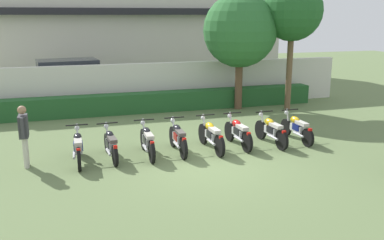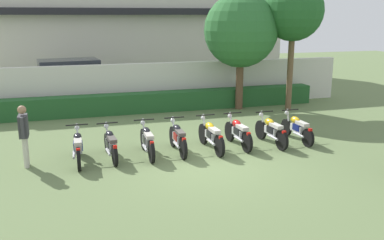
{
  "view_description": "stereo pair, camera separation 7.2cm",
  "coord_description": "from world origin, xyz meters",
  "px_view_note": "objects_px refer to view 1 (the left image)",
  "views": [
    {
      "loc": [
        -3.58,
        -10.19,
        3.93
      ],
      "look_at": [
        0.0,
        1.59,
        0.87
      ],
      "focal_mm": 39.73,
      "sensor_mm": 36.0,
      "label": 1
    },
    {
      "loc": [
        -3.51,
        -10.21,
        3.93
      ],
      "look_at": [
        0.0,
        1.59,
        0.87
      ],
      "focal_mm": 39.73,
      "sensor_mm": 36.0,
      "label": 2
    }
  ],
  "objects_px": {
    "motorcycle_in_row_0": "(78,147)",
    "tree_near_inspector": "(240,31)",
    "motorcycle_in_row_6": "(271,130)",
    "motorcycle_in_row_2": "(147,141)",
    "motorcycle_in_row_7": "(297,128)",
    "motorcycle_in_row_3": "(178,138)",
    "motorcycle_in_row_5": "(238,132)",
    "parked_car": "(72,80)",
    "motorcycle_in_row_1": "(111,144)",
    "motorcycle_in_row_4": "(211,135)",
    "tree_far_side": "(292,12)",
    "inspector_person": "(24,131)"
  },
  "relations": [
    {
      "from": "tree_far_side",
      "to": "inspector_person",
      "type": "bearing_deg",
      "value": -156.85
    },
    {
      "from": "motorcycle_in_row_7",
      "to": "motorcycle_in_row_2",
      "type": "bearing_deg",
      "value": 89.51
    },
    {
      "from": "motorcycle_in_row_0",
      "to": "motorcycle_in_row_3",
      "type": "height_order",
      "value": "motorcycle_in_row_3"
    },
    {
      "from": "motorcycle_in_row_6",
      "to": "motorcycle_in_row_7",
      "type": "height_order",
      "value": "motorcycle_in_row_6"
    },
    {
      "from": "motorcycle_in_row_1",
      "to": "motorcycle_in_row_6",
      "type": "distance_m",
      "value": 4.91
    },
    {
      "from": "parked_car",
      "to": "motorcycle_in_row_2",
      "type": "relative_size",
      "value": 2.49
    },
    {
      "from": "motorcycle_in_row_7",
      "to": "inspector_person",
      "type": "relative_size",
      "value": 1.12
    },
    {
      "from": "tree_near_inspector",
      "to": "motorcycle_in_row_6",
      "type": "height_order",
      "value": "tree_near_inspector"
    },
    {
      "from": "tree_near_inspector",
      "to": "motorcycle_in_row_0",
      "type": "xyz_separation_m",
      "value": [
        -6.84,
        -5.11,
        -2.83
      ]
    },
    {
      "from": "inspector_person",
      "to": "motorcycle_in_row_4",
      "type": "bearing_deg",
      "value": -0.71
    },
    {
      "from": "parked_car",
      "to": "motorcycle_in_row_5",
      "type": "distance_m",
      "value": 10.35
    },
    {
      "from": "tree_far_side",
      "to": "motorcycle_in_row_3",
      "type": "relative_size",
      "value": 2.9
    },
    {
      "from": "tree_far_side",
      "to": "motorcycle_in_row_6",
      "type": "xyz_separation_m",
      "value": [
        -3.06,
        -4.43,
        -3.6
      ]
    },
    {
      "from": "motorcycle_in_row_1",
      "to": "inspector_person",
      "type": "xyz_separation_m",
      "value": [
        -2.22,
        0.02,
        0.54
      ]
    },
    {
      "from": "tree_near_inspector",
      "to": "parked_car",
      "type": "bearing_deg",
      "value": 147.55
    },
    {
      "from": "tree_near_inspector",
      "to": "inspector_person",
      "type": "distance_m",
      "value": 9.86
    },
    {
      "from": "motorcycle_in_row_3",
      "to": "motorcycle_in_row_6",
      "type": "relative_size",
      "value": 0.98
    },
    {
      "from": "motorcycle_in_row_4",
      "to": "inspector_person",
      "type": "height_order",
      "value": "inspector_person"
    },
    {
      "from": "tree_near_inspector",
      "to": "motorcycle_in_row_3",
      "type": "relative_size",
      "value": 2.63
    },
    {
      "from": "motorcycle_in_row_3",
      "to": "motorcycle_in_row_5",
      "type": "distance_m",
      "value": 1.91
    },
    {
      "from": "inspector_person",
      "to": "motorcycle_in_row_1",
      "type": "bearing_deg",
      "value": -0.48
    },
    {
      "from": "motorcycle_in_row_6",
      "to": "tree_near_inspector",
      "type": "bearing_deg",
      "value": -15.39
    },
    {
      "from": "motorcycle_in_row_1",
      "to": "motorcycle_in_row_2",
      "type": "xyz_separation_m",
      "value": [
        1.03,
        -0.04,
        0.02
      ]
    },
    {
      "from": "tree_near_inspector",
      "to": "motorcycle_in_row_1",
      "type": "height_order",
      "value": "tree_near_inspector"
    },
    {
      "from": "motorcycle_in_row_5",
      "to": "motorcycle_in_row_2",
      "type": "bearing_deg",
      "value": 89.57
    },
    {
      "from": "motorcycle_in_row_4",
      "to": "motorcycle_in_row_6",
      "type": "xyz_separation_m",
      "value": [
        1.96,
        -0.02,
        -0.01
      ]
    },
    {
      "from": "motorcycle_in_row_1",
      "to": "motorcycle_in_row_6",
      "type": "bearing_deg",
      "value": -94.34
    },
    {
      "from": "motorcycle_in_row_0",
      "to": "motorcycle_in_row_1",
      "type": "bearing_deg",
      "value": -83.13
    },
    {
      "from": "tree_near_inspector",
      "to": "motorcycle_in_row_2",
      "type": "xyz_separation_m",
      "value": [
        -4.94,
        -5.06,
        -2.83
      ]
    },
    {
      "from": "parked_car",
      "to": "motorcycle_in_row_3",
      "type": "xyz_separation_m",
      "value": [
        2.7,
        -9.31,
        -0.48
      ]
    },
    {
      "from": "tree_far_side",
      "to": "inspector_person",
      "type": "height_order",
      "value": "tree_far_side"
    },
    {
      "from": "motorcycle_in_row_4",
      "to": "motorcycle_in_row_2",
      "type": "bearing_deg",
      "value": 87.63
    },
    {
      "from": "motorcycle_in_row_1",
      "to": "inspector_person",
      "type": "height_order",
      "value": "inspector_person"
    },
    {
      "from": "tree_near_inspector",
      "to": "motorcycle_in_row_1",
      "type": "xyz_separation_m",
      "value": [
        -5.96,
        -5.03,
        -2.85
      ]
    },
    {
      "from": "motorcycle_in_row_1",
      "to": "motorcycle_in_row_4",
      "type": "height_order",
      "value": "motorcycle_in_row_4"
    },
    {
      "from": "motorcycle_in_row_3",
      "to": "motorcycle_in_row_7",
      "type": "relative_size",
      "value": 0.99
    },
    {
      "from": "parked_car",
      "to": "tree_far_side",
      "type": "height_order",
      "value": "tree_far_side"
    },
    {
      "from": "motorcycle_in_row_3",
      "to": "motorcycle_in_row_5",
      "type": "xyz_separation_m",
      "value": [
        1.91,
        0.05,
        -0.0
      ]
    },
    {
      "from": "tree_near_inspector",
      "to": "motorcycle_in_row_4",
      "type": "distance_m",
      "value": 6.55
    },
    {
      "from": "motorcycle_in_row_2",
      "to": "motorcycle_in_row_7",
      "type": "height_order",
      "value": "motorcycle_in_row_2"
    },
    {
      "from": "parked_car",
      "to": "motorcycle_in_row_0",
      "type": "bearing_deg",
      "value": -97.35
    },
    {
      "from": "parked_car",
      "to": "motorcycle_in_row_1",
      "type": "relative_size",
      "value": 2.58
    },
    {
      "from": "motorcycle_in_row_0",
      "to": "tree_near_inspector",
      "type": "bearing_deg",
      "value": -51.97
    },
    {
      "from": "tree_far_side",
      "to": "motorcycle_in_row_7",
      "type": "relative_size",
      "value": 2.87
    },
    {
      "from": "tree_near_inspector",
      "to": "motorcycle_in_row_6",
      "type": "relative_size",
      "value": 2.57
    },
    {
      "from": "motorcycle_in_row_3",
      "to": "motorcycle_in_row_6",
      "type": "height_order",
      "value": "motorcycle_in_row_3"
    },
    {
      "from": "motorcycle_in_row_0",
      "to": "inspector_person",
      "type": "xyz_separation_m",
      "value": [
        -1.34,
        0.1,
        0.52
      ]
    },
    {
      "from": "motorcycle_in_row_3",
      "to": "motorcycle_in_row_6",
      "type": "xyz_separation_m",
      "value": [
        2.97,
        -0.06,
        -0.0
      ]
    },
    {
      "from": "motorcycle_in_row_2",
      "to": "motorcycle_in_row_5",
      "type": "xyz_separation_m",
      "value": [
        2.82,
        0.08,
        -0.0
      ]
    },
    {
      "from": "tree_far_side",
      "to": "motorcycle_in_row_3",
      "type": "height_order",
      "value": "tree_far_side"
    }
  ]
}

